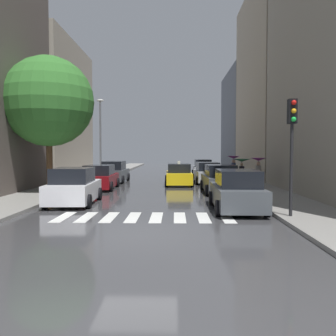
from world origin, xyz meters
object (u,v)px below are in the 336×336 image
object	(u,v)px
taxi_midroad	(179,175)
lamp_post_left	(100,133)
parked_car_right_nearest	(237,191)
parked_car_right_fourth	(203,169)
pedestrian_by_kerb	(258,166)
pedestrian_foreground	(234,164)
traffic_light_right_corner	(292,131)
pedestrian_near_tree	(242,165)
parked_car_left_third	(115,172)
street_tree_left	(49,102)
parked_car_left_second	(100,178)
parked_car_right_second	(220,180)
parked_car_left_nearest	(74,187)
parked_car_right_third	(207,173)

from	to	relation	value
taxi_midroad	lamp_post_left	size ratio (longest dim) A/B	0.66
parked_car_right_nearest	parked_car_right_fourth	bearing A→B (deg)	0.55
pedestrian_by_kerb	parked_car_right_fourth	bearing A→B (deg)	61.43
parked_car_right_nearest	pedestrian_by_kerb	world-z (taller)	pedestrian_by_kerb
pedestrian_foreground	traffic_light_right_corner	world-z (taller)	traffic_light_right_corner
pedestrian_near_tree	traffic_light_right_corner	size ratio (longest dim) A/B	0.43
parked_car_left_third	street_tree_left	world-z (taller)	street_tree_left
parked_car_left_third	parked_car_right_fourth	size ratio (longest dim) A/B	0.96
traffic_light_right_corner	parked_car_right_fourth	bearing A→B (deg)	94.01
taxi_midroad	pedestrian_foreground	xyz separation A→B (m)	(4.10, -0.09, 0.85)
pedestrian_foreground	lamp_post_left	bearing A→B (deg)	-96.16
parked_car_right_nearest	pedestrian_by_kerb	distance (m)	9.12
parked_car_left_third	pedestrian_near_tree	xyz separation A→B (m)	(9.64, -4.39, 0.78)
taxi_midroad	pedestrian_foreground	bearing A→B (deg)	-92.57
parked_car_right_nearest	traffic_light_right_corner	distance (m)	3.67
parked_car_left_second	lamp_post_left	bearing A→B (deg)	10.33
parked_car_left_second	parked_car_right_second	world-z (taller)	parked_car_right_second
parked_car_left_third	parked_car_right_fourth	world-z (taller)	parked_car_right_fourth
parked_car_left_nearest	lamp_post_left	size ratio (longest dim) A/B	0.62
parked_car_right_second	parked_car_right_third	bearing A→B (deg)	0.21
parked_car_right_fourth	pedestrian_by_kerb	bearing A→B (deg)	-165.71
parked_car_right_nearest	taxi_midroad	bearing A→B (deg)	12.43
parked_car_left_nearest	lamp_post_left	distance (m)	15.56
lamp_post_left	parked_car_left_nearest	bearing A→B (deg)	-83.03
pedestrian_foreground	pedestrian_by_kerb	world-z (taller)	pedestrian_foreground
parked_car_left_nearest	traffic_light_right_corner	bearing A→B (deg)	-115.27
parked_car_left_nearest	pedestrian_near_tree	size ratio (longest dim) A/B	2.35
pedestrian_by_kerb	parked_car_right_third	bearing A→B (deg)	79.90
pedestrian_by_kerb	traffic_light_right_corner	world-z (taller)	traffic_light_right_corner
parked_car_right_fourth	lamp_post_left	distance (m)	10.59
parked_car_left_third	parked_car_right_second	world-z (taller)	parked_car_left_third
taxi_midroad	pedestrian_near_tree	size ratio (longest dim) A/B	2.49
parked_car_right_fourth	pedestrian_near_tree	world-z (taller)	pedestrian_near_tree
parked_car_left_second	pedestrian_near_tree	world-z (taller)	pedestrian_near_tree
street_tree_left	parked_car_right_fourth	bearing A→B (deg)	55.09
parked_car_right_second	parked_car_right_fourth	world-z (taller)	parked_car_right_fourth
traffic_light_right_corner	parked_car_left_nearest	bearing A→B (deg)	157.27
parked_car_right_second	pedestrian_near_tree	xyz separation A→B (m)	(1.89, 3.05, 0.78)
taxi_midroad	pedestrian_near_tree	distance (m)	4.84
parked_car_right_second	street_tree_left	size ratio (longest dim) A/B	0.59
parked_car_left_second	pedestrian_by_kerb	distance (m)	10.64
parked_car_left_second	parked_car_right_nearest	size ratio (longest dim) A/B	0.96
parked_car_right_nearest	parked_car_right_second	world-z (taller)	parked_car_right_nearest
parked_car_right_third	lamp_post_left	bearing A→B (deg)	67.98
parked_car_right_third	pedestrian_foreground	xyz separation A→B (m)	(1.80, -1.90, 0.83)
pedestrian_foreground	lamp_post_left	size ratio (longest dim) A/B	0.29
parked_car_left_second	street_tree_left	world-z (taller)	street_tree_left
parked_car_right_third	street_tree_left	xyz separation A→B (m)	(-10.00, -7.74, 4.67)
parked_car_right_second	pedestrian_near_tree	bearing A→B (deg)	-33.14
parked_car_right_nearest	lamp_post_left	xyz separation A→B (m)	(-9.38, 16.73, 3.40)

